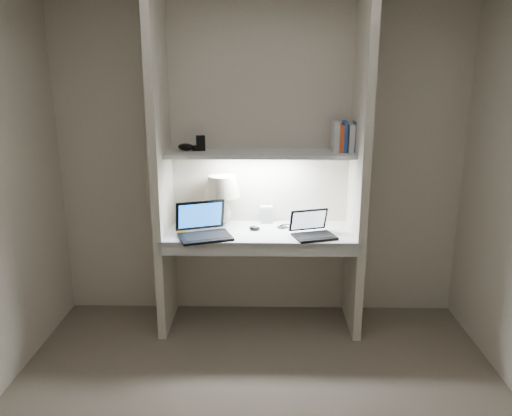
{
  "coord_description": "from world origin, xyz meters",
  "views": [
    {
      "loc": [
        0.03,
        -2.4,
        1.94
      ],
      "look_at": [
        -0.03,
        1.05,
        1.0
      ],
      "focal_mm": 35.0,
      "sensor_mm": 36.0,
      "label": 1
    }
  ],
  "objects_px": {
    "laptop_main": "(203,229)",
    "book_row": "(347,137)",
    "speaker": "(266,214)",
    "table_lamp": "(222,192)",
    "laptop_netbook": "(312,230)"
  },
  "relations": [
    {
      "from": "table_lamp",
      "to": "laptop_main",
      "type": "distance_m",
      "value": 0.36
    },
    {
      "from": "laptop_netbook",
      "to": "book_row",
      "type": "height_order",
      "value": "book_row"
    },
    {
      "from": "table_lamp",
      "to": "speaker",
      "type": "distance_m",
      "value": 0.41
    },
    {
      "from": "speaker",
      "to": "book_row",
      "type": "distance_m",
      "value": 0.88
    },
    {
      "from": "table_lamp",
      "to": "speaker",
      "type": "relative_size",
      "value": 2.92
    },
    {
      "from": "table_lamp",
      "to": "speaker",
      "type": "bearing_deg",
      "value": 13.83
    },
    {
      "from": "speaker",
      "to": "laptop_main",
      "type": "bearing_deg",
      "value": -147.4
    },
    {
      "from": "book_row",
      "to": "laptop_netbook",
      "type": "bearing_deg",
      "value": -139.73
    },
    {
      "from": "laptop_main",
      "to": "table_lamp",
      "type": "bearing_deg",
      "value": 44.78
    },
    {
      "from": "laptop_main",
      "to": "speaker",
      "type": "relative_size",
      "value": 3.32
    },
    {
      "from": "laptop_main",
      "to": "book_row",
      "type": "xyz_separation_m",
      "value": [
        1.06,
        0.23,
        0.65
      ]
    },
    {
      "from": "table_lamp",
      "to": "book_row",
      "type": "relative_size",
      "value": 1.75
    },
    {
      "from": "laptop_main",
      "to": "book_row",
      "type": "distance_m",
      "value": 1.26
    },
    {
      "from": "laptop_netbook",
      "to": "speaker",
      "type": "relative_size",
      "value": 2.59
    },
    {
      "from": "laptop_main",
      "to": "speaker",
      "type": "xyz_separation_m",
      "value": [
        0.47,
        0.34,
        0.01
      ]
    }
  ]
}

